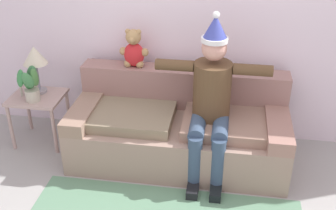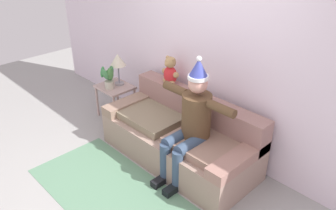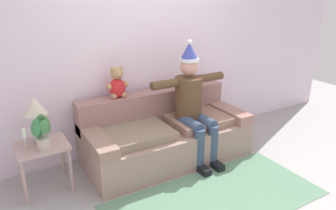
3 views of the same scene
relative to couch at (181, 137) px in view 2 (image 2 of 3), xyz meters
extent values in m
plane|color=#9F9F9B|center=(0.00, -1.02, -0.32)|extent=(10.00, 10.00, 0.00)
cube|color=silver|center=(0.00, 0.53, 1.03)|extent=(7.00, 0.10, 2.70)
cube|color=gray|center=(0.00, -0.05, -0.11)|extent=(2.04, 0.91, 0.42)
cube|color=#99716A|center=(0.00, 0.28, 0.30)|extent=(2.04, 0.24, 0.39)
cube|color=gray|center=(-0.91, -0.05, 0.17)|extent=(0.22, 0.91, 0.13)
cube|color=#9E7367|center=(0.91, -0.05, 0.17)|extent=(0.22, 0.91, 0.13)
cube|color=#83745C|center=(-0.46, -0.10, 0.15)|extent=(0.82, 0.64, 0.10)
cube|color=#927060|center=(0.46, -0.10, 0.15)|extent=(0.82, 0.64, 0.10)
cylinder|color=brown|center=(0.30, -0.07, 0.46)|extent=(0.34, 0.34, 0.52)
sphere|color=tan|center=(0.30, -0.07, 0.86)|extent=(0.22, 0.22, 0.22)
cylinder|color=white|center=(0.30, -0.07, 0.94)|extent=(0.23, 0.23, 0.04)
cone|color=#3A44A0|center=(0.30, -0.07, 1.05)|extent=(0.21, 0.21, 0.20)
sphere|color=white|center=(0.30, -0.07, 1.15)|extent=(0.06, 0.06, 0.06)
cylinder|color=#374A65|center=(0.20, -0.27, 0.20)|extent=(0.14, 0.40, 0.14)
cylinder|color=#374A65|center=(0.20, -0.47, -0.06)|extent=(0.13, 0.13, 0.52)
cube|color=black|center=(0.20, -0.55, -0.28)|extent=(0.10, 0.24, 0.08)
cylinder|color=#374A65|center=(0.40, -0.27, 0.20)|extent=(0.14, 0.40, 0.14)
cylinder|color=#374A65|center=(0.40, -0.47, -0.06)|extent=(0.13, 0.13, 0.52)
cube|color=black|center=(0.40, -0.55, -0.28)|extent=(0.10, 0.24, 0.08)
cylinder|color=brown|center=(-0.04, -0.07, 0.68)|extent=(0.34, 0.10, 0.10)
cylinder|color=brown|center=(0.64, -0.07, 0.68)|extent=(0.34, 0.10, 0.10)
ellipsoid|color=red|center=(-0.49, 0.28, 0.62)|extent=(0.20, 0.16, 0.24)
sphere|color=tan|center=(-0.49, 0.28, 0.80)|extent=(0.15, 0.15, 0.15)
sphere|color=tan|center=(-0.49, 0.22, 0.79)|extent=(0.07, 0.07, 0.07)
sphere|color=tan|center=(-0.55, 0.28, 0.85)|extent=(0.05, 0.05, 0.05)
sphere|color=tan|center=(-0.44, 0.28, 0.85)|extent=(0.05, 0.05, 0.05)
sphere|color=tan|center=(-0.60, 0.28, 0.65)|extent=(0.08, 0.08, 0.08)
sphere|color=tan|center=(-0.55, 0.25, 0.53)|extent=(0.08, 0.08, 0.08)
sphere|color=tan|center=(-0.39, 0.28, 0.65)|extent=(0.08, 0.08, 0.08)
sphere|color=tan|center=(-0.43, 0.25, 0.53)|extent=(0.08, 0.08, 0.08)
cube|color=#B69992|center=(-1.46, 0.04, 0.20)|extent=(0.52, 0.45, 0.03)
cylinder|color=#B69992|center=(-1.69, -0.15, -0.07)|extent=(0.04, 0.04, 0.50)
cylinder|color=#B69992|center=(-1.23, -0.15, -0.07)|extent=(0.04, 0.04, 0.50)
cylinder|color=#B69992|center=(-1.69, 0.24, -0.07)|extent=(0.04, 0.04, 0.50)
cylinder|color=#B69992|center=(-1.23, 0.24, -0.07)|extent=(0.04, 0.04, 0.50)
cylinder|color=gray|center=(-1.46, 0.13, 0.23)|extent=(0.14, 0.14, 0.03)
cylinder|color=gray|center=(-1.46, 0.13, 0.38)|extent=(0.02, 0.02, 0.28)
cone|color=beige|center=(-1.46, 0.13, 0.61)|extent=(0.24, 0.24, 0.18)
cylinder|color=#BCB6A1|center=(-1.45, -0.06, 0.27)|extent=(0.14, 0.14, 0.12)
ellipsoid|color=#457F3F|center=(-1.39, -0.07, 0.47)|extent=(0.09, 0.11, 0.19)
ellipsoid|color=#3C7947|center=(-1.44, -0.01, 0.47)|extent=(0.15, 0.08, 0.20)
ellipsoid|color=#3A8743|center=(-1.48, -0.03, 0.40)|extent=(0.13, 0.15, 0.20)
ellipsoid|color=#388545|center=(-1.50, -0.12, 0.47)|extent=(0.15, 0.12, 0.20)
ellipsoid|color=#41844B|center=(-1.43, -0.13, 0.47)|extent=(0.14, 0.13, 0.21)
cylinder|color=beige|center=(-1.60, 0.02, 0.27)|extent=(0.02, 0.02, 0.12)
cylinder|color=white|center=(-1.60, 0.02, 0.38)|extent=(0.04, 0.04, 0.10)
cube|color=slate|center=(0.00, -1.06, -0.31)|extent=(2.25, 1.05, 0.01)
camera|label=1|loc=(0.43, -3.44, 2.13)|focal=44.68mm
camera|label=2|loc=(2.51, -2.67, 2.42)|focal=36.64mm
camera|label=3|loc=(-1.83, -3.21, 1.73)|focal=34.22mm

